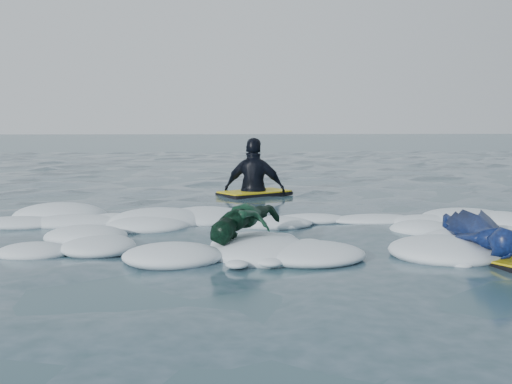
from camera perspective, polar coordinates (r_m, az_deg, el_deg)
ground at (r=6.70m, az=-5.23°, el=-5.17°), size 120.00×120.00×0.00m
foam_band at (r=7.72m, az=-5.02°, el=-3.64°), size 12.00×3.10×0.30m
prone_woman_unit at (r=6.65m, az=19.59°, el=-3.74°), size 1.03×1.68×0.41m
prone_child_unit at (r=6.66m, az=-0.94°, el=-3.10°), size 1.05×1.35×0.47m
waiting_rider_unit at (r=11.43m, az=-0.13°, el=0.09°), size 1.44×1.26×1.89m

